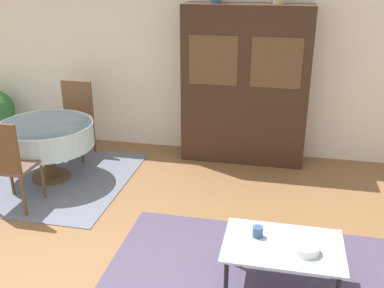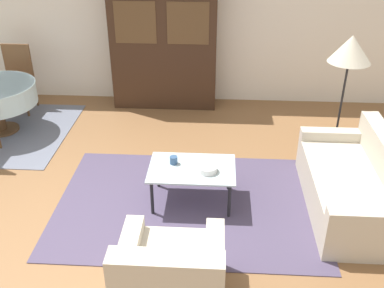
% 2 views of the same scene
% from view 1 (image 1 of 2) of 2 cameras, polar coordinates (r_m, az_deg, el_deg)
% --- Properties ---
extents(wall_back, '(10.00, 0.06, 2.70)m').
position_cam_1_polar(wall_back, '(6.28, 2.52, 10.95)').
color(wall_back, silver).
rests_on(wall_back, ground_plane).
extents(dining_rug, '(2.02, 2.00, 0.01)m').
position_cam_1_polar(dining_rug, '(6.00, -17.77, -4.19)').
color(dining_rug, slate).
rests_on(dining_rug, ground_plane).
extents(coffee_table, '(0.95, 0.64, 0.44)m').
position_cam_1_polar(coffee_table, '(3.76, 11.45, -12.98)').
color(coffee_table, black).
rests_on(coffee_table, area_rug).
extents(display_cabinet, '(1.64, 0.46, 2.08)m').
position_cam_1_polar(display_cabinet, '(6.02, 6.74, 7.35)').
color(display_cabinet, '#382316').
rests_on(display_cabinet, ground_plane).
extents(dining_table, '(1.16, 1.16, 0.72)m').
position_cam_1_polar(dining_table, '(5.80, -18.04, 1.06)').
color(dining_table, brown).
rests_on(dining_table, dining_rug).
extents(dining_chair_near, '(0.44, 0.44, 1.03)m').
position_cam_1_polar(dining_chair_near, '(5.17, -22.36, -1.99)').
color(dining_chair_near, brown).
rests_on(dining_chair_near, dining_rug).
extents(dining_chair_far, '(0.44, 0.44, 1.03)m').
position_cam_1_polar(dining_chair_far, '(6.47, -14.60, 3.59)').
color(dining_chair_far, brown).
rests_on(dining_chair_far, dining_rug).
extents(cup, '(0.09, 0.09, 0.09)m').
position_cam_1_polar(cup, '(3.78, 8.35, -10.96)').
color(cup, '#33517A').
rests_on(cup, coffee_table).
extents(bowl, '(0.21, 0.21, 0.07)m').
position_cam_1_polar(bowl, '(3.67, 14.25, -12.73)').
color(bowl, white).
rests_on(bowl, coffee_table).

